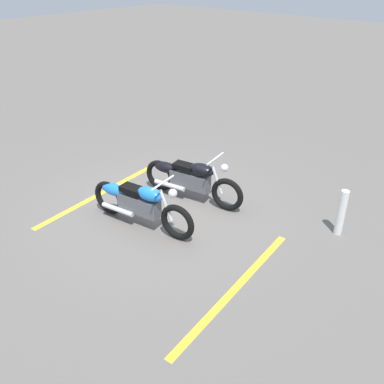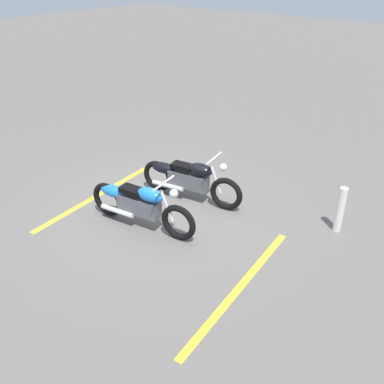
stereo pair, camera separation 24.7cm
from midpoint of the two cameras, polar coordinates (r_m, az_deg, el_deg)
name	(u,v)px [view 1 (the left image)]	position (r m, az deg, el deg)	size (l,w,h in m)	color
ground_plane	(162,208)	(8.24, -3.25, -2.21)	(60.00, 60.00, 0.00)	#66605B
motorcycle_bright_foreground	(138,203)	(7.55, -6.35, -1.44)	(2.22, 0.69, 1.04)	black
motorcycle_dark_foreground	(190,178)	(8.33, 0.52, 1.87)	(2.22, 0.72, 1.04)	black
bollard_post	(341,213)	(7.76, 20.47, -2.66)	(0.14, 0.14, 0.86)	white
parking_stripe_near	(99,194)	(8.88, -11.73, -0.33)	(3.20, 0.12, 0.01)	yellow
parking_stripe_mid	(236,288)	(6.43, 7.05, -12.84)	(3.20, 0.12, 0.01)	yellow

